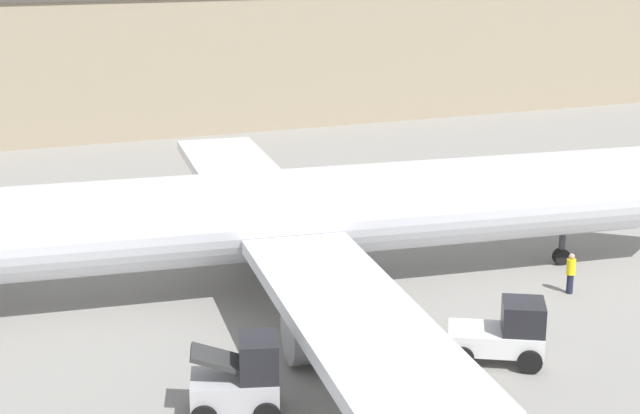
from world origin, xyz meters
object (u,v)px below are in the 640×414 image
(airplane, at_px, (296,215))
(baggage_tug, at_px, (504,333))
(belt_loader_truck, at_px, (241,380))
(ground_crew_worker, at_px, (571,272))

(airplane, bearing_deg, baggage_tug, -58.97)
(baggage_tug, bearing_deg, belt_loader_truck, -148.26)
(baggage_tug, xyz_separation_m, belt_loader_truck, (-9.23, -0.43, 0.14))
(ground_crew_worker, relative_size, baggage_tug, 0.46)
(ground_crew_worker, distance_m, belt_loader_truck, 15.88)
(ground_crew_worker, height_order, baggage_tug, baggage_tug)
(ground_crew_worker, bearing_deg, airplane, -86.77)
(airplane, relative_size, ground_crew_worker, 22.28)
(airplane, distance_m, belt_loader_truck, 10.81)
(baggage_tug, distance_m, belt_loader_truck, 9.24)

